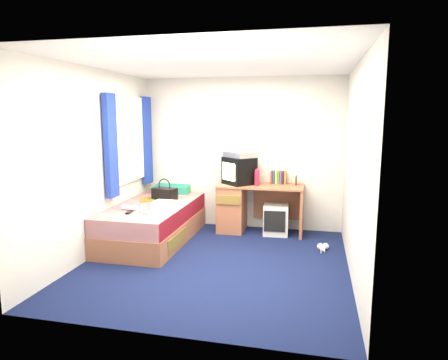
% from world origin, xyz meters
% --- Properties ---
extents(ground, '(3.40, 3.40, 0.00)m').
position_xyz_m(ground, '(0.00, 0.00, 0.00)').
color(ground, '#0C1438').
rests_on(ground, ground).
extents(room_shell, '(3.40, 3.40, 3.40)m').
position_xyz_m(room_shell, '(0.00, 0.00, 1.45)').
color(room_shell, white).
rests_on(room_shell, ground).
extents(bed, '(1.01, 2.00, 0.54)m').
position_xyz_m(bed, '(-1.10, 0.67, 0.27)').
color(bed, '#AA6746').
rests_on(bed, ground).
extents(pillow, '(0.62, 0.44, 0.13)m').
position_xyz_m(pillow, '(-1.13, 1.55, 0.60)').
color(pillow, '#176597').
rests_on(pillow, bed).
extents(desk, '(1.30, 0.55, 0.75)m').
position_xyz_m(desk, '(0.08, 1.44, 0.41)').
color(desk, '#AA6746').
rests_on(desk, ground).
extents(storage_cube, '(0.39, 0.39, 0.46)m').
position_xyz_m(storage_cube, '(0.60, 1.38, 0.23)').
color(storage_cube, silver).
rests_on(storage_cube, ground).
extents(crt_tv, '(0.57, 0.57, 0.42)m').
position_xyz_m(crt_tv, '(0.02, 1.44, 0.96)').
color(crt_tv, black).
rests_on(crt_tv, desk).
extents(vcr, '(0.55, 0.54, 0.09)m').
position_xyz_m(vcr, '(0.02, 1.44, 1.21)').
color(vcr, '#B7B7B9').
rests_on(vcr, crt_tv).
extents(book_row, '(0.24, 0.13, 0.20)m').
position_xyz_m(book_row, '(0.61, 1.60, 0.85)').
color(book_row, maroon).
rests_on(book_row, desk).
extents(picture_frame, '(0.02, 0.12, 0.14)m').
position_xyz_m(picture_frame, '(0.89, 1.56, 0.82)').
color(picture_frame, '#321C10').
rests_on(picture_frame, desk).
extents(pink_water_bottle, '(0.09, 0.09, 0.23)m').
position_xyz_m(pink_water_bottle, '(0.31, 1.35, 0.86)').
color(pink_water_bottle, red).
rests_on(pink_water_bottle, desk).
extents(aerosol_can, '(0.06, 0.06, 0.20)m').
position_xyz_m(aerosol_can, '(0.21, 1.51, 0.85)').
color(aerosol_can, silver).
rests_on(aerosol_can, desk).
extents(handbag, '(0.39, 0.28, 0.32)m').
position_xyz_m(handbag, '(-1.05, 1.01, 0.64)').
color(handbag, black).
rests_on(handbag, bed).
extents(towel, '(0.32, 0.28, 0.10)m').
position_xyz_m(towel, '(-0.83, 0.45, 0.59)').
color(towel, white).
rests_on(towel, bed).
extents(magazine, '(0.29, 0.34, 0.01)m').
position_xyz_m(magazine, '(-1.29, 0.92, 0.55)').
color(magazine, yellow).
rests_on(magazine, bed).
extents(water_bottle, '(0.20, 0.08, 0.07)m').
position_xyz_m(water_bottle, '(-1.26, 0.26, 0.58)').
color(water_bottle, silver).
rests_on(water_bottle, bed).
extents(colour_swatch_fan, '(0.22, 0.17, 0.01)m').
position_xyz_m(colour_swatch_fan, '(-0.99, 0.14, 0.55)').
color(colour_swatch_fan, gold).
rests_on(colour_swatch_fan, bed).
extents(remote_control, '(0.07, 0.16, 0.02)m').
position_xyz_m(remote_control, '(-1.20, 0.11, 0.55)').
color(remote_control, black).
rests_on(remote_control, bed).
extents(window_assembly, '(0.11, 1.42, 1.40)m').
position_xyz_m(window_assembly, '(-1.55, 0.90, 1.42)').
color(window_assembly, silver).
rests_on(window_assembly, room_shell).
extents(white_heels, '(0.16, 0.27, 0.09)m').
position_xyz_m(white_heels, '(1.30, 0.72, 0.04)').
color(white_heels, white).
rests_on(white_heels, ground).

